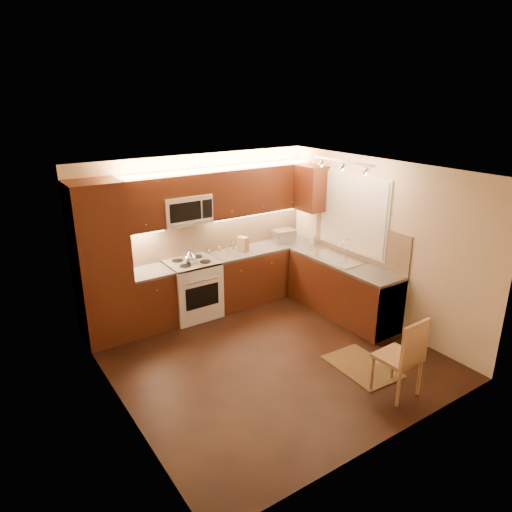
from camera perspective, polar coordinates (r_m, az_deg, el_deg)
floor at (r=6.49m, az=1.64°, el=-12.08°), size 4.00×4.00×0.01m
ceiling at (r=5.60m, az=1.89°, el=10.26°), size 4.00×4.00×0.01m
wall_back at (r=7.56m, az=-7.08°, el=2.83°), size 4.00×0.01×2.50m
wall_front at (r=4.61m, az=16.53°, el=-9.16°), size 4.00×0.01×2.50m
wall_left at (r=5.13m, az=-16.88°, el=-6.17°), size 0.01×4.00×2.50m
wall_right at (r=7.22m, az=14.80°, el=1.51°), size 0.01×4.00×2.50m
pantry at (r=6.77m, az=-18.38°, el=-0.93°), size 0.70×0.60×2.30m
base_cab_back_left at (r=7.22m, az=-12.75°, el=-5.29°), size 0.62×0.60×0.86m
counter_back_left at (r=7.05m, az=-13.02°, el=-1.97°), size 0.62×0.60×0.04m
base_cab_back_right at (r=8.08m, az=0.71°, el=-2.05°), size 1.92×0.60×0.86m
counter_back_right at (r=7.93m, az=0.72°, el=0.97°), size 1.92×0.60×0.04m
base_cab_right at (r=7.55m, az=10.49°, el=-4.00°), size 0.60×2.00×0.86m
counter_right at (r=7.39m, az=10.70°, el=-0.80°), size 0.60×2.00×0.04m
dishwasher at (r=7.12m, az=14.40°, el=-5.81°), size 0.58×0.60×0.84m
backsplash_back at (r=7.72m, az=-4.72°, el=2.88°), size 3.30×0.02×0.60m
backsplash_right at (r=7.48m, az=12.45°, el=1.93°), size 0.02×2.00×0.60m
upper_cab_back_left at (r=6.87m, az=-14.03°, el=6.10°), size 0.62×0.35×0.75m
upper_cab_back_right at (r=7.77m, az=0.22°, el=8.19°), size 1.92×0.35×0.75m
upper_cab_bridge at (r=7.08m, az=-8.90°, el=8.66°), size 0.76×0.35×0.31m
upper_cab_right_corner at (r=7.91m, az=6.74°, el=8.25°), size 0.35×0.50×0.75m
stove at (r=7.43m, az=-7.75°, el=-3.99°), size 0.76×0.65×0.92m
microwave at (r=7.15m, az=-8.69°, el=5.69°), size 0.76×0.38×0.44m
window_frame at (r=7.47m, az=11.82°, el=5.15°), size 0.03×1.44×1.24m
window_blinds at (r=7.46m, az=11.71°, el=5.13°), size 0.02×1.36×1.16m
sink at (r=7.45m, az=9.95°, el=0.22°), size 0.52×0.86×0.15m
faucet at (r=7.55m, az=10.98°, el=1.00°), size 0.20×0.04×0.30m
track_light_bar at (r=6.90m, az=10.62°, el=11.35°), size 0.04×1.20×0.03m
kettle at (r=7.14m, az=-8.11°, el=-0.10°), size 0.20×0.20×0.22m
toaster_oven at (r=8.18m, az=3.39°, el=2.48°), size 0.42×0.34×0.22m
knife_block at (r=7.70m, az=-1.59°, el=1.49°), size 0.15×0.20×0.24m
spice_jar_a at (r=7.68m, az=-3.53°, el=0.89°), size 0.06×0.06×0.10m
spice_jar_b at (r=7.81m, az=-2.78°, el=1.19°), size 0.05×0.05×0.10m
spice_jar_c at (r=7.63m, az=-5.70°, el=0.63°), size 0.05×0.05×0.09m
spice_jar_d at (r=7.72m, az=-4.52°, el=0.88°), size 0.05×0.05×0.09m
soap_bottle at (r=8.11m, az=6.97°, el=2.08°), size 0.10×0.10×0.19m
rug at (r=6.40m, az=12.86°, el=-13.02°), size 0.67×0.97×0.01m
dining_chair at (r=5.78m, az=16.97°, el=-11.54°), size 0.46×0.46×1.00m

